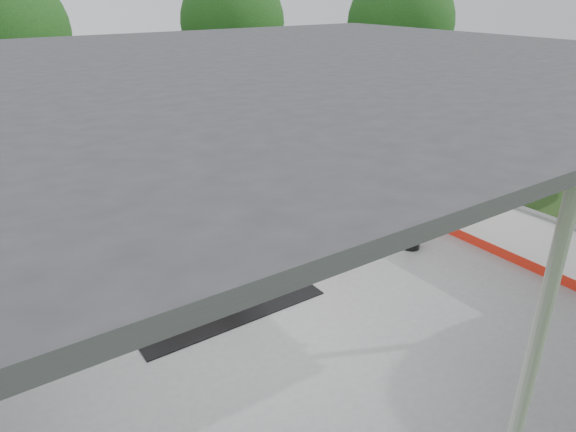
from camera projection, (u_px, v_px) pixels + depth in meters
ground at (271, 295)px, 9.17m from camera, size 100.00×100.00×0.00m
concrete_slab at (271, 293)px, 9.16m from camera, size 12.00×10.00×0.05m
pavilion_structure at (267, 66)px, 7.56m from camera, size 12.60×10.60×4.05m
dasher_board at (446, 207)px, 11.30m from camera, size 0.16×8.00×1.15m
tree_belt at (253, 69)px, 8.46m from camera, size 28.00×28.00×5.80m
rubber_mat at (203, 283)px, 9.41m from camera, size 3.25×3.05×0.02m
horse at (199, 238)px, 9.04m from camera, size 2.36×1.72×1.81m
handler at (341, 210)px, 10.51m from camera, size 0.58×0.69×1.62m
wash_bucket at (411, 240)px, 10.65m from camera, size 0.37×0.37×0.34m
soap_bottle_a at (403, 243)px, 10.58m from camera, size 0.15×0.16×0.31m
soap_bottle_b at (388, 244)px, 10.67m from camera, size 0.10×0.10×0.17m
hose_coil at (319, 242)px, 10.95m from camera, size 2.20×2.10×0.02m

